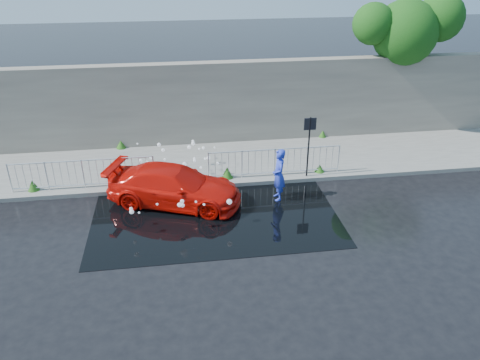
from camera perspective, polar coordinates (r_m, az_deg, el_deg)
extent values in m
plane|color=black|center=(14.73, -4.63, -6.41)|extent=(90.00, 90.00, 0.00)
cube|color=slate|center=(19.07, -5.71, 2.00)|extent=(30.00, 4.00, 0.15)
cube|color=slate|center=(17.28, -5.35, -0.76)|extent=(30.00, 0.25, 0.16)
cube|color=#696158|center=(20.47, -6.29, 9.22)|extent=(30.00, 0.60, 3.50)
cube|color=black|center=(15.60, -3.06, -4.26)|extent=(8.00, 5.00, 0.01)
cylinder|color=black|center=(17.51, 8.33, 3.71)|extent=(0.06, 0.06, 2.50)
cube|color=black|center=(17.15, 8.55, 6.78)|extent=(0.45, 0.04, 0.45)
cylinder|color=#332114|center=(23.74, 18.95, 11.94)|extent=(0.36, 0.36, 5.00)
sphere|color=#0F3E10|center=(22.40, 19.48, 16.58)|extent=(2.84, 2.84, 2.84)
sphere|color=#0F3E10|center=(23.03, 23.21, 17.75)|extent=(2.08, 2.08, 2.08)
sphere|color=#0F3E10|center=(21.71, 15.94, 17.84)|extent=(1.78, 1.78, 1.78)
cylinder|color=silver|center=(18.29, -26.27, 0.19)|extent=(0.05, 0.05, 1.10)
cylinder|color=silver|center=(17.33, -10.46, 1.27)|extent=(0.05, 0.05, 1.10)
cylinder|color=silver|center=(17.43, -18.83, 2.25)|extent=(5.00, 0.04, 0.04)
cylinder|color=silver|center=(17.82, -18.38, -0.52)|extent=(5.00, 0.04, 0.04)
cylinder|color=silver|center=(17.34, -3.86, 1.70)|extent=(0.05, 0.05, 1.10)
cylinder|color=silver|center=(18.34, 11.91, 2.62)|extent=(0.05, 0.05, 1.10)
cylinder|color=silver|center=(17.46, 4.30, 3.74)|extent=(5.00, 0.04, 0.04)
cylinder|color=silver|center=(17.86, 4.20, 0.94)|extent=(5.00, 0.04, 0.04)
cone|color=#154512|center=(18.26, -23.93, -0.59)|extent=(0.40, 0.40, 0.39)
cone|color=#154512|center=(17.58, -11.97, 0.04)|extent=(0.36, 0.36, 0.29)
cone|color=#154512|center=(17.58, -1.57, 0.93)|extent=(0.44, 0.44, 0.44)
cone|color=#154512|center=(18.33, 9.68, 1.43)|extent=(0.38, 0.38, 0.30)
cone|color=#154512|center=(20.85, -14.31, 4.25)|extent=(0.42, 0.42, 0.35)
cone|color=#154512|center=(21.74, 10.03, 5.57)|extent=(0.34, 0.34, 0.31)
sphere|color=white|center=(18.88, -5.76, 4.74)|extent=(0.12, 0.12, 0.12)
sphere|color=white|center=(17.04, -6.65, -0.53)|extent=(0.18, 0.18, 0.18)
sphere|color=white|center=(18.58, -9.85, 4.26)|extent=(0.15, 0.15, 0.15)
sphere|color=white|center=(17.94, -11.25, 2.09)|extent=(0.15, 0.15, 0.15)
sphere|color=white|center=(18.35, -6.22, 4.00)|extent=(0.16, 0.16, 0.16)
sphere|color=white|center=(18.24, -3.12, 3.98)|extent=(0.07, 0.07, 0.07)
sphere|color=white|center=(17.83, -12.02, 2.32)|extent=(0.13, 0.13, 0.13)
sphere|color=white|center=(17.59, -12.55, 0.79)|extent=(0.13, 0.13, 0.13)
sphere|color=white|center=(17.70, -6.77, 1.95)|extent=(0.16, 0.16, 0.16)
sphere|color=white|center=(17.50, -10.25, 0.42)|extent=(0.17, 0.17, 0.17)
sphere|color=white|center=(18.39, -4.99, 3.79)|extent=(0.09, 0.09, 0.09)
sphere|color=white|center=(18.46, -5.74, 4.45)|extent=(0.16, 0.16, 0.16)
sphere|color=white|center=(17.60, -13.14, 0.78)|extent=(0.10, 0.10, 0.10)
sphere|color=white|center=(17.98, -4.28, 2.61)|extent=(0.10, 0.10, 0.10)
sphere|color=white|center=(17.69, -5.56, 2.37)|extent=(0.12, 0.12, 0.12)
sphere|color=white|center=(17.97, -5.59, 2.64)|extent=(0.09, 0.09, 0.09)
sphere|color=white|center=(18.34, -9.37, 3.62)|extent=(0.14, 0.14, 0.14)
sphere|color=white|center=(17.39, -9.43, 1.30)|extent=(0.17, 0.17, 0.17)
sphere|color=white|center=(17.35, -3.71, 0.49)|extent=(0.09, 0.09, 0.09)
sphere|color=white|center=(17.47, -4.79, 1.53)|extent=(0.11, 0.11, 0.11)
sphere|color=white|center=(17.79, -8.87, 1.87)|extent=(0.12, 0.12, 0.12)
sphere|color=white|center=(17.85, -11.05, 1.64)|extent=(0.18, 0.18, 0.18)
sphere|color=white|center=(17.66, -11.28, 1.45)|extent=(0.08, 0.08, 0.08)
sphere|color=white|center=(17.36, -8.98, 0.52)|extent=(0.07, 0.07, 0.07)
sphere|color=white|center=(17.69, -2.73, 2.09)|extent=(0.10, 0.10, 0.10)
sphere|color=white|center=(18.48, -4.49, 3.94)|extent=(0.12, 0.12, 0.12)
sphere|color=white|center=(17.93, -9.16, 2.50)|extent=(0.09, 0.09, 0.09)
sphere|color=white|center=(18.81, -12.40, 4.35)|extent=(0.08, 0.08, 0.08)
sphere|color=white|center=(17.31, -5.94, 0.11)|extent=(0.15, 0.15, 0.15)
sphere|color=white|center=(18.07, -10.80, 2.70)|extent=(0.12, 0.12, 0.12)
sphere|color=white|center=(17.46, -5.48, 0.59)|extent=(0.16, 0.16, 0.16)
sphere|color=white|center=(17.83, -3.88, 2.68)|extent=(0.15, 0.15, 0.15)
sphere|color=white|center=(17.65, -12.08, 1.73)|extent=(0.10, 0.10, 0.10)
sphere|color=white|center=(14.09, -12.20, -3.91)|extent=(0.07, 0.07, 0.07)
sphere|color=white|center=(15.08, -2.49, -3.22)|extent=(0.09, 0.09, 0.09)
sphere|color=white|center=(15.55, -4.89, -3.70)|extent=(0.12, 0.12, 0.12)
sphere|color=white|center=(15.51, -5.23, -3.24)|extent=(0.12, 0.12, 0.12)
sphere|color=white|center=(15.42, -6.20, -3.53)|extent=(0.10, 0.10, 0.10)
sphere|color=white|center=(14.46, -7.39, -3.03)|extent=(0.14, 0.14, 0.14)
sphere|color=white|center=(14.40, -7.07, -2.59)|extent=(0.13, 0.13, 0.13)
sphere|color=white|center=(15.07, -10.07, -2.93)|extent=(0.08, 0.08, 0.08)
sphere|color=white|center=(14.56, -13.08, -3.81)|extent=(0.15, 0.15, 0.15)
sphere|color=white|center=(14.71, -1.31, -2.67)|extent=(0.18, 0.18, 0.18)
sphere|color=white|center=(14.49, -7.02, -3.09)|extent=(0.13, 0.13, 0.13)
sphere|color=white|center=(14.37, -4.41, -3.00)|extent=(0.08, 0.08, 0.08)
sphere|color=white|center=(15.05, -13.15, -3.44)|extent=(0.11, 0.11, 0.11)
sphere|color=white|center=(15.09, -3.08, -3.04)|extent=(0.16, 0.16, 0.16)
sphere|color=white|center=(14.26, -5.39, -2.66)|extent=(0.07, 0.07, 0.07)
imported|color=red|center=(16.11, -8.00, -0.74)|extent=(4.93, 3.34, 1.33)
imported|color=blue|center=(16.17, 4.75, 0.63)|extent=(0.45, 0.68, 1.87)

